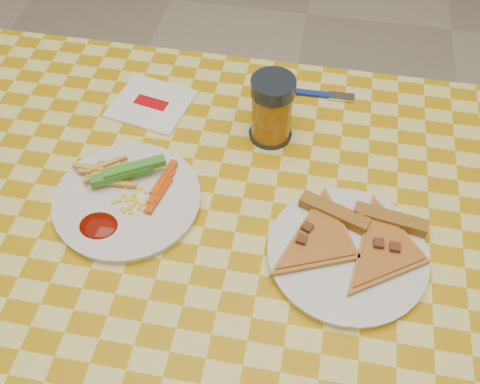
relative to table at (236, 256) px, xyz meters
name	(u,v)px	position (x,y,z in m)	size (l,w,h in m)	color
table	(236,256)	(0.00, 0.00, 0.00)	(1.28, 0.88, 0.76)	silver
plate_left	(128,200)	(-0.19, 0.03, 0.08)	(0.24, 0.24, 0.01)	silver
plate_right	(347,254)	(0.18, -0.01, 0.08)	(0.24, 0.24, 0.01)	silver
fries_veggies	(124,186)	(-0.20, 0.04, 0.10)	(0.19, 0.18, 0.04)	gold
pizza_slices	(352,241)	(0.18, 0.00, 0.09)	(0.29, 0.26, 0.02)	gold
drink_glass	(272,110)	(0.02, 0.22, 0.14)	(0.08, 0.08, 0.13)	black
napkin	(151,104)	(-0.22, 0.26, 0.08)	(0.16, 0.16, 0.01)	white
fork	(315,94)	(0.09, 0.35, 0.08)	(0.16, 0.02, 0.01)	navy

